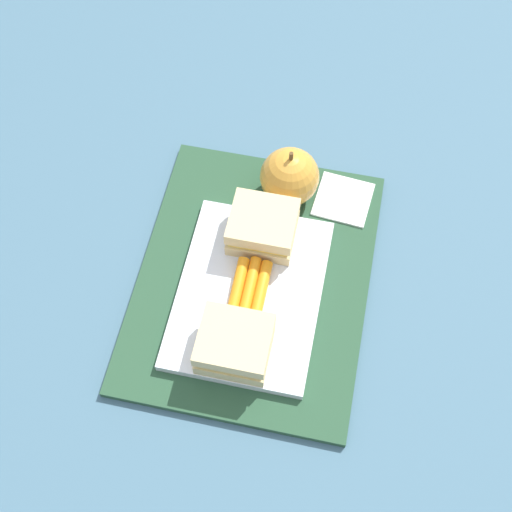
{
  "coord_description": "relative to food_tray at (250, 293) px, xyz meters",
  "views": [
    {
      "loc": [
        -0.37,
        -0.08,
        0.76
      ],
      "look_at": [
        0.01,
        0.0,
        0.04
      ],
      "focal_mm": 47.94,
      "sensor_mm": 36.0,
      "label": 1
    }
  ],
  "objects": [
    {
      "name": "paper_napkin",
      "position": [
        0.16,
        -0.09,
        -0.0
      ],
      "size": [
        0.08,
        0.08,
        0.0
      ],
      "primitive_type": "cube",
      "rotation": [
        0.0,
        0.0,
        -0.1
      ],
      "color": "white",
      "rests_on": "lunchbag_mat"
    },
    {
      "name": "carrot_sticks_bundle",
      "position": [
        0.0,
        0.0,
        0.01
      ],
      "size": [
        0.08,
        0.04,
        0.02
      ],
      "color": "orange",
      "rests_on": "food_tray"
    },
    {
      "name": "food_tray",
      "position": [
        0.0,
        0.0,
        0.0
      ],
      "size": [
        0.23,
        0.17,
        0.01
      ],
      "primitive_type": "cube",
      "color": "white",
      "rests_on": "lunchbag_mat"
    },
    {
      "name": "sandwich_half_right",
      "position": [
        0.08,
        0.0,
        0.03
      ],
      "size": [
        0.07,
        0.08,
        0.04
      ],
      "color": "#DBC189",
      "rests_on": "food_tray"
    },
    {
      "name": "lunchbag_mat",
      "position": [
        0.03,
        0.0,
        -0.01
      ],
      "size": [
        0.36,
        0.28,
        0.01
      ],
      "primitive_type": "cube",
      "color": "#284C33",
      "rests_on": "ground_plane"
    },
    {
      "name": "sandwich_half_left",
      "position": [
        -0.08,
        0.0,
        0.03
      ],
      "size": [
        0.07,
        0.08,
        0.04
      ],
      "color": "#DBC189",
      "rests_on": "food_tray"
    },
    {
      "name": "ground_plane",
      "position": [
        0.03,
        0.0,
        -0.02
      ],
      "size": [
        2.4,
        2.4,
        0.0
      ],
      "primitive_type": "plane",
      "color": "#42667A"
    },
    {
      "name": "apple",
      "position": [
        0.16,
        -0.02,
        0.03
      ],
      "size": [
        0.08,
        0.08,
        0.09
      ],
      "color": "gold",
      "rests_on": "lunchbag_mat"
    }
  ]
}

